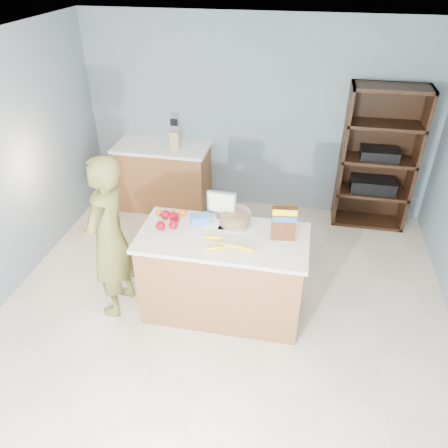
% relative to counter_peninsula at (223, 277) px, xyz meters
% --- Properties ---
extents(floor, '(4.50, 5.00, 0.02)m').
position_rel_counter_peninsula_xyz_m(floor, '(0.00, -0.30, -0.42)').
color(floor, beige).
rests_on(floor, ground).
extents(walls, '(4.52, 5.02, 2.51)m').
position_rel_counter_peninsula_xyz_m(walls, '(0.00, -0.30, 1.24)').
color(walls, slate).
rests_on(walls, ground).
extents(counter_peninsula, '(1.56, 0.76, 0.90)m').
position_rel_counter_peninsula_xyz_m(counter_peninsula, '(0.00, 0.00, 0.00)').
color(counter_peninsula, brown).
rests_on(counter_peninsula, ground).
extents(back_cabinet, '(1.24, 0.62, 0.90)m').
position_rel_counter_peninsula_xyz_m(back_cabinet, '(-1.20, 1.90, 0.04)').
color(back_cabinet, brown).
rests_on(back_cabinet, ground).
extents(shelving_unit, '(0.90, 0.40, 1.80)m').
position_rel_counter_peninsula_xyz_m(shelving_unit, '(1.55, 2.05, 0.45)').
color(shelving_unit, black).
rests_on(shelving_unit, ground).
extents(person, '(0.44, 0.63, 1.66)m').
position_rel_counter_peninsula_xyz_m(person, '(-1.05, -0.14, 0.41)').
color(person, brown).
rests_on(person, ground).
extents(knife_block, '(0.12, 0.10, 0.31)m').
position_rel_counter_peninsula_xyz_m(knife_block, '(-1.00, 1.86, 0.60)').
color(knife_block, tan).
rests_on(knife_block, back_cabinet).
extents(envelopes, '(0.38, 0.16, 0.00)m').
position_rel_counter_peninsula_xyz_m(envelopes, '(-0.03, 0.13, 0.49)').
color(envelopes, white).
rests_on(envelopes, counter_peninsula).
extents(bananas, '(0.51, 0.24, 0.05)m').
position_rel_counter_peninsula_xyz_m(bananas, '(0.05, -0.16, 0.51)').
color(bananas, yellow).
rests_on(bananas, counter_peninsula).
extents(apples, '(0.22, 0.29, 0.09)m').
position_rel_counter_peninsula_xyz_m(apples, '(-0.54, 0.09, 0.53)').
color(apples, maroon).
rests_on(apples, counter_peninsula).
extents(oranges, '(0.31, 0.17, 0.07)m').
position_rel_counter_peninsula_xyz_m(oranges, '(-0.54, 0.23, 0.52)').
color(oranges, orange).
rests_on(oranges, counter_peninsula).
extents(blue_carton, '(0.21, 0.18, 0.08)m').
position_rel_counter_peninsula_xyz_m(blue_carton, '(-0.26, 0.18, 0.52)').
color(blue_carton, blue).
rests_on(blue_carton, counter_peninsula).
extents(salad_bowl, '(0.30, 0.30, 0.13)m').
position_rel_counter_peninsula_xyz_m(salad_bowl, '(0.07, 0.23, 0.54)').
color(salad_bowl, '#267219').
rests_on(salad_bowl, counter_peninsula).
extents(tv, '(0.28, 0.12, 0.28)m').
position_rel_counter_peninsula_xyz_m(tv, '(-0.07, 0.31, 0.64)').
color(tv, silver).
rests_on(tv, counter_peninsula).
extents(cereal_box, '(0.22, 0.10, 0.32)m').
position_rel_counter_peninsula_xyz_m(cereal_box, '(0.54, 0.07, 0.67)').
color(cereal_box, '#592B14').
rests_on(cereal_box, counter_peninsula).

